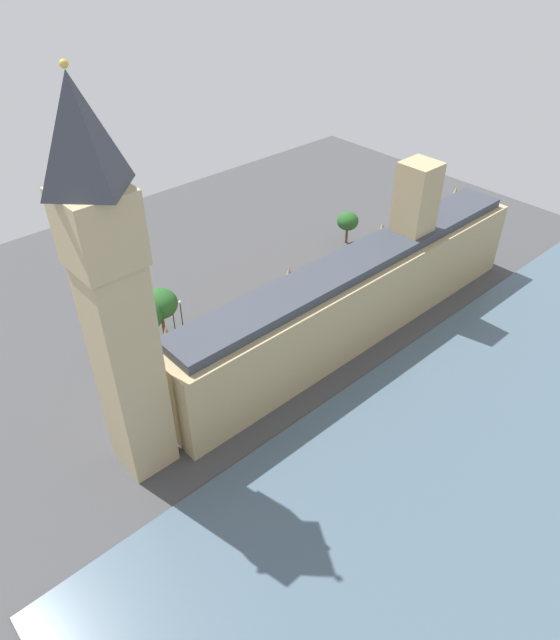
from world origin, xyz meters
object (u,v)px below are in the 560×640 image
object	(u,v)px
plane_tree_under_trees	(142,316)
car_yellow_cab_trailing	(237,339)
parliament_building	(360,292)
street_lamp_slot_10	(181,309)
car_black_opposite_hall	(377,265)
double_decker_bus_corner	(336,273)
clock_tower	(114,299)
pedestrian_kerbside	(427,256)
double_decker_bus_leading	(263,306)
street_lamp_by_river_gate	(172,308)
plane_tree_midblock	(160,304)
car_white_near_tower	(194,358)
plane_tree_far_end	(348,221)

from	to	relation	value
plane_tree_under_trees	car_yellow_cab_trailing	bearing A→B (deg)	-129.03
parliament_building	street_lamp_slot_10	distance (m)	32.13
parliament_building	car_black_opposite_hall	bearing A→B (deg)	-59.26
double_decker_bus_corner	car_black_opposite_hall	bearing A→B (deg)	79.94
car_yellow_cab_trailing	street_lamp_slot_10	xyz separation A→B (m)	(10.52, 4.43, 3.16)
clock_tower	car_black_opposite_hall	distance (m)	69.22
car_black_opposite_hall	car_yellow_cab_trailing	bearing A→B (deg)	90.74
plane_tree_under_trees	clock_tower	bearing A→B (deg)	148.32
parliament_building	pedestrian_kerbside	world-z (taller)	parliament_building
double_decker_bus_leading	car_yellow_cab_trailing	xyz separation A→B (m)	(-2.73, 8.41, -1.75)
car_black_opposite_hall	street_lamp_by_river_gate	xyz separation A→B (m)	(11.18, 43.48, 3.82)
car_black_opposite_hall	plane_tree_midblock	xyz separation A→B (m)	(10.38, 46.12, 6.32)
plane_tree_under_trees	street_lamp_slot_10	world-z (taller)	plane_tree_under_trees
car_black_opposite_hall	plane_tree_under_trees	xyz separation A→B (m)	(10.13, 49.90, 5.78)
parliament_building	car_white_near_tower	bearing A→B (deg)	65.66
parliament_building	car_yellow_cab_trailing	distance (m)	23.05
clock_tower	street_lamp_slot_10	size ratio (longest dim) A/B	9.16
car_yellow_cab_trailing	plane_tree_far_end	world-z (taller)	plane_tree_far_end
car_yellow_cab_trailing	plane_tree_midblock	distance (m)	14.71
double_decker_bus_leading	street_lamp_slot_10	bearing A→B (deg)	56.15
double_decker_bus_corner	pedestrian_kerbside	distance (m)	23.01
clock_tower	car_black_opposite_hall	world-z (taller)	clock_tower
plane_tree_midblock	car_white_near_tower	bearing A→B (deg)	178.87
double_decker_bus_leading	plane_tree_midblock	xyz separation A→B (m)	(7.48, 16.91, 4.57)
plane_tree_under_trees	car_black_opposite_hall	bearing A→B (deg)	-101.47
car_white_near_tower	pedestrian_kerbside	distance (m)	57.72
double_decker_bus_corner	street_lamp_by_river_gate	distance (m)	34.02
street_lamp_slot_10	plane_tree_far_end	bearing A→B (deg)	-88.31
pedestrian_kerbside	car_black_opposite_hall	bearing A→B (deg)	-102.49
car_yellow_cab_trailing	street_lamp_by_river_gate	world-z (taller)	street_lamp_by_river_gate
plane_tree_far_end	plane_tree_midblock	bearing A→B (deg)	91.91
plane_tree_under_trees	plane_tree_midblock	distance (m)	3.82
double_decker_bus_leading	car_white_near_tower	world-z (taller)	double_decker_bus_leading
clock_tower	plane_tree_under_trees	world-z (taller)	clock_tower
car_black_opposite_hall	pedestrian_kerbside	xyz separation A→B (m)	(-4.73, -11.13, -0.18)
clock_tower	plane_tree_far_end	size ratio (longest dim) A/B	6.99
plane_tree_under_trees	street_lamp_slot_10	xyz separation A→B (m)	(0.57, -7.84, -2.62)
street_lamp_slot_10	clock_tower	bearing A→B (deg)	136.21
double_decker_bus_leading	pedestrian_kerbside	xyz separation A→B (m)	(-7.63, -40.35, -1.93)
double_decker_bus_leading	plane_tree_under_trees	bearing A→B (deg)	68.15
car_yellow_cab_trailing	plane_tree_midblock	xyz separation A→B (m)	(10.21, 8.50, 6.32)
double_decker_bus_leading	pedestrian_kerbside	world-z (taller)	double_decker_bus_leading
car_black_opposite_hall	street_lamp_slot_10	bearing A→B (deg)	76.73
pedestrian_kerbside	street_lamp_slot_10	distance (m)	55.48
car_black_opposite_hall	car_white_near_tower	bearing A→B (deg)	89.76
parliament_building	plane_tree_far_end	bearing A→B (deg)	-44.10
car_white_near_tower	street_lamp_slot_10	xyz separation A→B (m)	(9.69, -4.25, 3.16)
parliament_building	plane_tree_under_trees	bearing A→B (deg)	55.19
plane_tree_under_trees	plane_tree_far_end	size ratio (longest dim) A/B	1.29
plane_tree_under_trees	plane_tree_midblock	size ratio (longest dim) A/B	0.98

